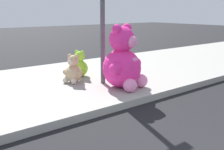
{
  "coord_description": "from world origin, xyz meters",
  "views": [
    {
      "loc": [
        -2.81,
        -0.76,
        1.87
      ],
      "look_at": [
        0.64,
        3.6,
        0.55
      ],
      "focal_mm": 43.74,
      "sensor_mm": 36.0,
      "label": 1
    }
  ],
  "objects_px": {
    "plush_pink_large": "(123,63)",
    "plush_tan": "(73,71)",
    "plush_lime": "(79,66)",
    "plush_red": "(119,69)",
    "sign_pole": "(103,11)"
  },
  "relations": [
    {
      "from": "plush_pink_large",
      "to": "sign_pole",
      "type": "bearing_deg",
      "value": 102.92
    },
    {
      "from": "plush_red",
      "to": "plush_pink_large",
      "type": "bearing_deg",
      "value": -124.68
    },
    {
      "from": "plush_tan",
      "to": "plush_red",
      "type": "distance_m",
      "value": 1.27
    },
    {
      "from": "plush_pink_large",
      "to": "plush_red",
      "type": "xyz_separation_m",
      "value": [
        0.58,
        0.83,
        -0.35
      ]
    },
    {
      "from": "sign_pole",
      "to": "plush_lime",
      "type": "height_order",
      "value": "sign_pole"
    },
    {
      "from": "plush_pink_large",
      "to": "plush_lime",
      "type": "relative_size",
      "value": 2.05
    },
    {
      "from": "plush_tan",
      "to": "plush_red",
      "type": "xyz_separation_m",
      "value": [
        1.24,
        -0.27,
        -0.06
      ]
    },
    {
      "from": "sign_pole",
      "to": "plush_red",
      "type": "relative_size",
      "value": 5.81
    },
    {
      "from": "sign_pole",
      "to": "plush_tan",
      "type": "xyz_separation_m",
      "value": [
        -0.53,
        0.52,
        -1.42
      ]
    },
    {
      "from": "plush_pink_large",
      "to": "plush_tan",
      "type": "height_order",
      "value": "plush_pink_large"
    },
    {
      "from": "plush_pink_large",
      "to": "plush_red",
      "type": "distance_m",
      "value": 1.07
    },
    {
      "from": "plush_pink_large",
      "to": "plush_lime",
      "type": "bearing_deg",
      "value": 98.12
    },
    {
      "from": "plush_red",
      "to": "plush_lime",
      "type": "bearing_deg",
      "value": 138.56
    },
    {
      "from": "plush_pink_large",
      "to": "plush_red",
      "type": "relative_size",
      "value": 2.61
    },
    {
      "from": "plush_tan",
      "to": "plush_lime",
      "type": "height_order",
      "value": "plush_lime"
    }
  ]
}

